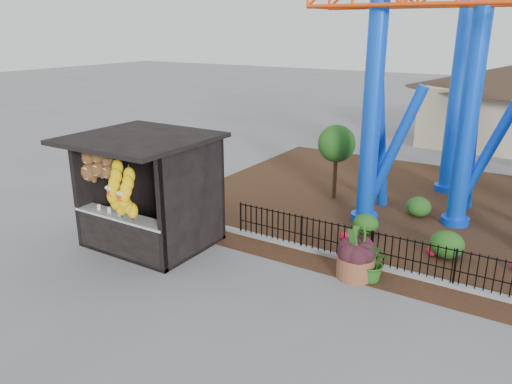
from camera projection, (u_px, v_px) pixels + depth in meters
The scene contains 9 objects.
ground at pixel (212, 287), 11.77m from camera, with size 120.00×120.00×0.00m, color slate.
mulch_bed at pixel (460, 216), 16.17m from camera, with size 18.00×12.00×0.02m, color #331E11.
curb at pixel (418, 277), 12.14m from camera, with size 18.00×0.18×0.12m, color gray.
prize_booth at pixel (142, 194), 13.53m from camera, with size 3.50×3.40×3.12m.
picket_fence at pixel (459, 270), 11.55m from camera, with size 12.20×0.06×1.00m, color black, non-canonical shape.
terracotta_planter at pixel (355, 266), 12.18m from camera, with size 0.92×0.92×0.56m, color brown.
planter_foliage at pixel (357, 244), 11.99m from camera, with size 0.70×0.70×0.64m, color black.
potted_plant at pixel (373, 262), 11.93m from camera, with size 0.90×0.78×1.00m, color #215318.
landscaping at pixel (450, 234), 13.97m from camera, with size 8.31×3.66×0.72m.
Camera 1 is at (6.44, -8.31, 5.85)m, focal length 35.00 mm.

